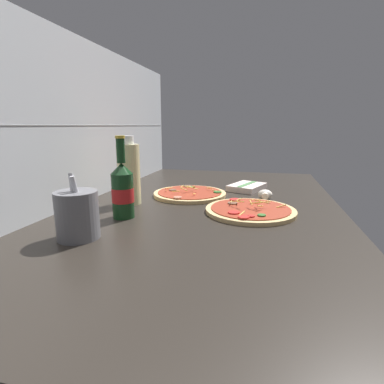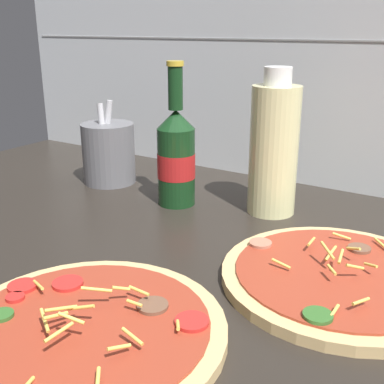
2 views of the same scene
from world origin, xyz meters
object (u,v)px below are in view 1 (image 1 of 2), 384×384
at_px(mushroom_left, 265,195).
at_px(dish_towel, 247,187).
at_px(pizza_far, 190,194).
at_px(beer_bottle, 123,189).
at_px(pizza_near, 250,210).
at_px(utensil_crock, 77,215).
at_px(oil_bottle, 129,173).

height_order(mushroom_left, dish_towel, mushroom_left).
xyz_separation_m(pizza_far, dish_towel, (0.17, -0.22, 0.00)).
distance_m(pizza_far, dish_towel, 0.27).
xyz_separation_m(pizza_far, mushroom_left, (0.01, -0.29, 0.01)).
distance_m(pizza_far, beer_bottle, 0.36).
xyz_separation_m(pizza_near, mushroom_left, (0.19, -0.05, 0.01)).
distance_m(pizza_near, beer_bottle, 0.41).
bearing_deg(utensil_crock, pizza_far, -17.16).
height_order(pizza_near, utensil_crock, utensil_crock).
relative_size(mushroom_left, dish_towel, 0.28).
distance_m(mushroom_left, utensil_crock, 0.69).
xyz_separation_m(pizza_near, oil_bottle, (0.02, 0.43, 0.10)).
distance_m(pizza_near, oil_bottle, 0.44).
xyz_separation_m(oil_bottle, utensil_crock, (-0.34, -0.02, -0.05)).
bearing_deg(dish_towel, pizza_far, 128.28).
xyz_separation_m(pizza_near, dish_towel, (0.36, 0.03, 0.00)).
relative_size(beer_bottle, mushroom_left, 4.36).
height_order(pizza_near, mushroom_left, pizza_near).
bearing_deg(pizza_near, beer_bottle, 110.84).
xyz_separation_m(pizza_near, beer_bottle, (-0.14, 0.37, 0.08)).
relative_size(pizza_near, oil_bottle, 1.20).
height_order(utensil_crock, dish_towel, utensil_crock).
height_order(oil_bottle, mushroom_left, oil_bottle).
relative_size(oil_bottle, dish_towel, 1.20).
height_order(pizza_near, oil_bottle, oil_bottle).
bearing_deg(mushroom_left, pizza_near, 166.45).
relative_size(pizza_near, beer_bottle, 1.17).
bearing_deg(pizza_near, dish_towel, 4.98).
relative_size(oil_bottle, mushroom_left, 4.26).
bearing_deg(dish_towel, pizza_near, -175.02).
height_order(pizza_near, beer_bottle, beer_bottle).
xyz_separation_m(oil_bottle, dish_towel, (0.34, -0.40, -0.10)).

